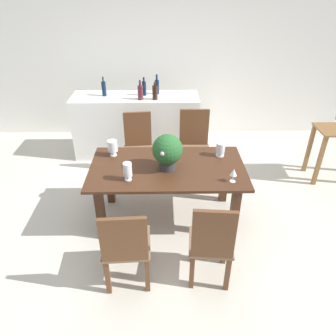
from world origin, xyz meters
TOP-DOWN VIEW (x-y plane):
  - ground_plane at (0.00, 0.00)m, footprint 7.04×7.04m
  - back_wall at (0.00, 2.60)m, footprint 6.40×0.10m
  - dining_table at (0.00, 0.06)m, footprint 1.75×0.95m
  - chair_far_left at (-0.40, 1.04)m, footprint 0.45×0.44m
  - chair_near_right at (0.39, -0.93)m, footprint 0.44×0.44m
  - chair_near_left at (-0.39, -0.94)m, footprint 0.46×0.48m
  - chair_far_right at (0.40, 1.06)m, footprint 0.45×0.46m
  - flower_centerpiece at (-0.00, 0.02)m, footprint 0.33×0.34m
  - crystal_vase_left at (-0.64, 0.33)m, footprint 0.12×0.12m
  - crystal_vase_center_near at (0.63, 0.30)m, footprint 0.10×0.10m
  - crystal_vase_right at (-0.42, -0.21)m, footprint 0.09×0.09m
  - wine_glass at (0.68, -0.25)m, footprint 0.07×0.07m
  - kitchen_counter at (-0.48, 1.75)m, footprint 1.96×0.59m
  - wine_bottle_tall at (-0.33, 1.79)m, footprint 0.06×0.06m
  - wine_bottle_clear at (-0.16, 1.60)m, footprint 0.08×0.08m
  - wine_bottle_green at (-0.95, 1.78)m, footprint 0.07×0.07m
  - wine_bottle_dark at (-0.14, 1.85)m, footprint 0.07×0.07m
  - wine_bottle_amber at (-0.38, 1.60)m, footprint 0.08×0.08m

SIDE VIEW (x-z plane):
  - ground_plane at x=0.00m, z-range 0.00..0.00m
  - kitchen_counter at x=-0.48m, z-range 0.00..0.98m
  - chair_near_left at x=-0.39m, z-range 0.05..0.97m
  - chair_near_right at x=0.39m, z-range 0.04..1.00m
  - chair_far_left at x=-0.40m, z-range 0.05..1.00m
  - chair_far_right at x=0.40m, z-range 0.04..1.03m
  - dining_table at x=0.00m, z-range 0.24..0.97m
  - crystal_vase_center_near at x=0.63m, z-range 0.74..0.91m
  - wine_glass at x=0.68m, z-range 0.76..0.92m
  - crystal_vase_left at x=-0.64m, z-range 0.75..0.95m
  - crystal_vase_right at x=-0.42m, z-range 0.75..0.95m
  - flower_centerpiece at x=0.00m, z-range 0.75..1.16m
  - wine_bottle_clear at x=-0.16m, z-range 0.96..1.22m
  - wine_bottle_amber at x=-0.38m, z-range 0.94..1.24m
  - wine_bottle_tall at x=-0.33m, z-range 0.95..1.23m
  - wine_bottle_green at x=-0.95m, z-range 0.95..1.24m
  - wine_bottle_dark at x=-0.14m, z-range 0.94..1.25m
  - back_wall at x=0.00m, z-range 0.00..2.60m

